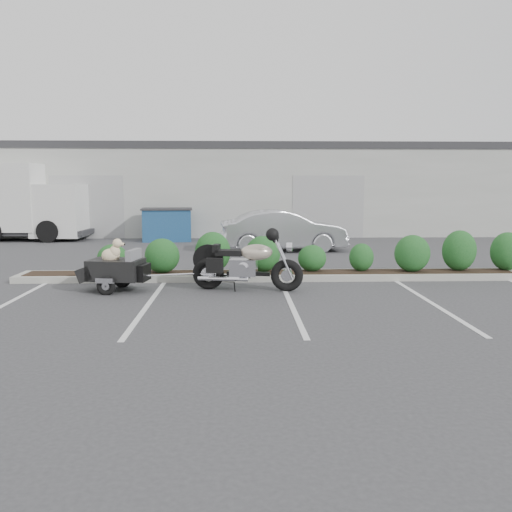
{
  "coord_description": "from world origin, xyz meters",
  "views": [
    {
      "loc": [
        0.19,
        -10.61,
        2.27
      ],
      "look_at": [
        0.58,
        0.7,
        0.75
      ],
      "focal_mm": 38.0,
      "sensor_mm": 36.0,
      "label": 1
    }
  ],
  "objects_px": {
    "motorcycle": "(247,265)",
    "dumpster": "(167,224)",
    "delivery_truck": "(7,204)",
    "pet_trailer": "(115,269)",
    "sedan": "(283,231)"
  },
  "relations": [
    {
      "from": "pet_trailer",
      "to": "delivery_truck",
      "type": "relative_size",
      "value": 0.29
    },
    {
      "from": "sedan",
      "to": "pet_trailer",
      "type": "bearing_deg",
      "value": 143.43
    },
    {
      "from": "motorcycle",
      "to": "sedan",
      "type": "xyz_separation_m",
      "value": [
        1.36,
        6.77,
        0.14
      ]
    },
    {
      "from": "pet_trailer",
      "to": "delivery_truck",
      "type": "bearing_deg",
      "value": 131.6
    },
    {
      "from": "pet_trailer",
      "to": "motorcycle",
      "type": "bearing_deg",
      "value": 9.39
    },
    {
      "from": "delivery_truck",
      "to": "sedan",
      "type": "bearing_deg",
      "value": -17.83
    },
    {
      "from": "delivery_truck",
      "to": "pet_trailer",
      "type": "bearing_deg",
      "value": -55.21
    },
    {
      "from": "sedan",
      "to": "motorcycle",
      "type": "bearing_deg",
      "value": 163.64
    },
    {
      "from": "sedan",
      "to": "dumpster",
      "type": "bearing_deg",
      "value": 46.39
    },
    {
      "from": "motorcycle",
      "to": "dumpster",
      "type": "bearing_deg",
      "value": 116.22
    },
    {
      "from": "pet_trailer",
      "to": "sedan",
      "type": "bearing_deg",
      "value": 68.4
    },
    {
      "from": "pet_trailer",
      "to": "sedan",
      "type": "xyz_separation_m",
      "value": [
        4.14,
        6.74,
        0.21
      ]
    },
    {
      "from": "pet_trailer",
      "to": "dumpster",
      "type": "bearing_deg",
      "value": 101.1
    },
    {
      "from": "sedan",
      "to": "delivery_truck",
      "type": "relative_size",
      "value": 0.62
    },
    {
      "from": "sedan",
      "to": "dumpster",
      "type": "distance_m",
      "value": 5.56
    }
  ]
}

